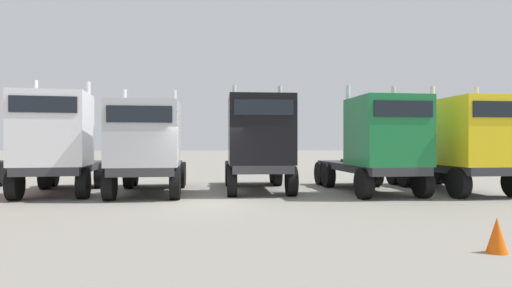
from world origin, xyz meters
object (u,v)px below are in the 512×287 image
at_px(semi_truck_yellow, 466,144).
at_px(traffic_cone_mid, 497,235).
at_px(semi_truck_green, 379,144).
at_px(semi_truck_white, 58,143).
at_px(semi_truck_silver, 147,147).
at_px(semi_truck_black, 259,143).

xyz_separation_m(semi_truck_yellow, traffic_cone_mid, (-4.24, -8.44, -1.59)).
bearing_deg(semi_truck_green, semi_truck_white, -96.34).
height_order(semi_truck_silver, semi_truck_green, semi_truck_green).
bearing_deg(semi_truck_silver, semi_truck_white, -96.83).
xyz_separation_m(semi_truck_white, traffic_cone_mid, (11.23, -8.69, -1.64)).
bearing_deg(semi_truck_yellow, semi_truck_black, -100.71).
xyz_separation_m(semi_truck_green, semi_truck_yellow, (3.41, -0.04, 0.00)).
distance_m(semi_truck_white, semi_truck_yellow, 15.47).
distance_m(semi_truck_white, semi_truck_silver, 3.32).
bearing_deg(semi_truck_yellow, semi_truck_silver, -94.95).
height_order(semi_truck_silver, traffic_cone_mid, semi_truck_silver).
distance_m(semi_truck_green, traffic_cone_mid, 8.67).
xyz_separation_m(semi_truck_white, semi_truck_black, (7.53, 0.63, 0.01)).
bearing_deg(traffic_cone_mid, semi_truck_yellow, 63.35).
xyz_separation_m(semi_truck_white, semi_truck_silver, (3.32, -0.14, -0.14)).
distance_m(semi_truck_silver, semi_truck_green, 8.75).
height_order(semi_truck_black, traffic_cone_mid, semi_truck_black).
distance_m(semi_truck_black, traffic_cone_mid, 10.16).
relative_size(semi_truck_black, traffic_cone_mid, 9.90).
bearing_deg(semi_truck_green, traffic_cone_mid, -10.93).
bearing_deg(semi_truck_black, semi_truck_silver, -81.80).
xyz_separation_m(semi_truck_white, semi_truck_green, (12.06, -0.21, -0.05)).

